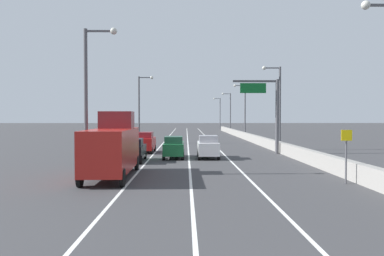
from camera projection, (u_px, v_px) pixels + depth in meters
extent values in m
plane|color=#38383A|center=(199.00, 138.00, 69.49)|extent=(320.00, 320.00, 0.00)
cube|color=silver|center=(165.00, 141.00, 60.41)|extent=(0.16, 130.00, 0.00)
cube|color=silver|center=(188.00, 141.00, 60.47)|extent=(0.16, 130.00, 0.00)
cube|color=silver|center=(210.00, 141.00, 60.52)|extent=(0.16, 130.00, 0.00)
cube|color=gray|center=(270.00, 144.00, 45.61)|extent=(0.60, 120.00, 1.10)
cylinder|color=#47474C|center=(277.00, 117.00, 39.28)|extent=(0.36, 0.36, 7.50)
cube|color=#47474C|center=(255.00, 81.00, 39.15)|extent=(4.50, 0.20, 0.20)
cube|color=#0C5923|center=(253.00, 88.00, 39.04)|extent=(2.60, 0.10, 1.00)
cylinder|color=#4C4C51|center=(346.00, 162.00, 21.67)|extent=(0.10, 0.10, 2.40)
cube|color=yellow|center=(347.00, 135.00, 21.59)|extent=(0.60, 0.04, 0.60)
cube|color=#4C4C51|center=(384.00, 5.00, 19.04)|extent=(1.80, 0.12, 0.12)
sphere|color=beige|center=(366.00, 5.00, 19.02)|extent=(0.44, 0.44, 0.44)
cylinder|color=#4C4C51|center=(280.00, 108.00, 43.72)|extent=(0.24, 0.24, 9.33)
cube|color=#4C4C51|center=(272.00, 68.00, 43.58)|extent=(1.80, 0.12, 0.12)
sphere|color=beige|center=(264.00, 68.00, 43.57)|extent=(0.44, 0.44, 0.44)
cylinder|color=#4C4C51|center=(245.00, 111.00, 68.26)|extent=(0.24, 0.24, 9.33)
cube|color=#4C4C51|center=(240.00, 86.00, 68.12)|extent=(1.80, 0.12, 0.12)
sphere|color=beige|center=(235.00, 86.00, 68.11)|extent=(0.44, 0.44, 0.44)
cylinder|color=#4C4C51|center=(230.00, 113.00, 92.81)|extent=(0.24, 0.24, 9.33)
cube|color=#4C4C51|center=(227.00, 94.00, 92.67)|extent=(1.80, 0.12, 0.12)
sphere|color=beige|center=(223.00, 94.00, 92.65)|extent=(0.44, 0.44, 0.44)
cylinder|color=#4C4C51|center=(220.00, 114.00, 117.35)|extent=(0.24, 0.24, 9.33)
cube|color=#4C4C51|center=(217.00, 99.00, 117.20)|extent=(1.80, 0.12, 0.12)
sphere|color=beige|center=(214.00, 99.00, 117.19)|extent=(0.44, 0.44, 0.44)
cylinder|color=#4C4C51|center=(86.00, 102.00, 24.92)|extent=(0.24, 0.24, 9.33)
cube|color=#4C4C51|center=(100.00, 31.00, 24.80)|extent=(1.80, 0.12, 0.12)
sphere|color=beige|center=(114.00, 31.00, 24.81)|extent=(0.44, 0.44, 0.44)
cylinder|color=#4C4C51|center=(139.00, 110.00, 54.36)|extent=(0.24, 0.24, 9.33)
cube|color=#4C4C51|center=(145.00, 78.00, 54.25)|extent=(1.80, 0.12, 0.12)
sphere|color=beige|center=(152.00, 78.00, 54.26)|extent=(0.44, 0.44, 0.44)
cube|color=white|center=(208.00, 148.00, 34.98)|extent=(1.85, 4.15, 1.11)
cube|color=#96969E|center=(208.00, 139.00, 34.55)|extent=(1.61, 1.87, 0.60)
cylinder|color=black|center=(198.00, 153.00, 36.61)|extent=(0.22, 0.68, 0.68)
cylinder|color=black|center=(216.00, 153.00, 36.63)|extent=(0.22, 0.68, 0.68)
cylinder|color=black|center=(199.00, 156.00, 33.38)|extent=(0.22, 0.68, 0.68)
cylinder|color=black|center=(219.00, 156.00, 33.39)|extent=(0.22, 0.68, 0.68)
cube|color=#196033|center=(174.00, 148.00, 35.27)|extent=(1.80, 4.68, 1.03)
cube|color=#1C4633|center=(174.00, 140.00, 34.78)|extent=(1.58, 2.11, 0.60)
cylinder|color=black|center=(166.00, 152.00, 37.16)|extent=(0.22, 0.68, 0.68)
cylinder|color=black|center=(183.00, 152.00, 37.19)|extent=(0.22, 0.68, 0.68)
cylinder|color=black|center=(164.00, 156.00, 33.39)|extent=(0.22, 0.68, 0.68)
cylinder|color=black|center=(183.00, 156.00, 33.41)|extent=(0.22, 0.68, 0.68)
cube|color=red|center=(146.00, 143.00, 40.49)|extent=(1.82, 4.31, 1.21)
cube|color=maroon|center=(145.00, 135.00, 40.04)|extent=(1.56, 1.96, 0.60)
cylinder|color=black|center=(140.00, 148.00, 42.20)|extent=(0.23, 0.68, 0.68)
cylinder|color=black|center=(155.00, 148.00, 42.20)|extent=(0.23, 0.68, 0.68)
cylinder|color=black|center=(136.00, 151.00, 38.82)|extent=(0.23, 0.68, 0.68)
cylinder|color=black|center=(151.00, 151.00, 38.82)|extent=(0.23, 0.68, 0.68)
cube|color=black|center=(133.00, 151.00, 32.48)|extent=(1.95, 4.82, 0.99)
cube|color=black|center=(132.00, 142.00, 31.98)|extent=(1.69, 2.18, 0.60)
cylinder|color=black|center=(126.00, 155.00, 34.41)|extent=(0.23, 0.68, 0.68)
cylinder|color=black|center=(145.00, 155.00, 34.47)|extent=(0.23, 0.68, 0.68)
cylinder|color=black|center=(119.00, 160.00, 30.53)|extent=(0.23, 0.68, 0.68)
cylinder|color=black|center=(141.00, 160.00, 30.58)|extent=(0.23, 0.68, 0.68)
cube|color=#A51E19|center=(112.00, 149.00, 23.85)|extent=(2.50, 8.03, 2.48)
cube|color=maroon|center=(117.00, 120.00, 25.56)|extent=(2.13, 1.79, 1.10)
cylinder|color=black|center=(104.00, 163.00, 27.15)|extent=(0.23, 1.00, 1.00)
cylinder|color=black|center=(137.00, 163.00, 27.21)|extent=(0.23, 1.00, 1.00)
cylinder|color=black|center=(80.00, 178.00, 20.55)|extent=(0.23, 1.00, 1.00)
cylinder|color=black|center=(122.00, 178.00, 20.61)|extent=(0.23, 1.00, 1.00)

